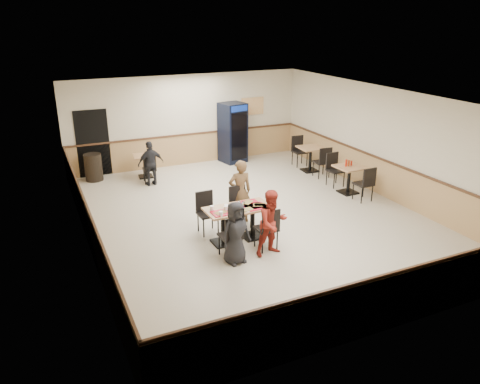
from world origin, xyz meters
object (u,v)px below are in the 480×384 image
diner_man_opposite (240,192)px  main_table (238,219)px  diner_woman_left (236,233)px  pepsi_cooler (233,133)px  side_table_near (349,175)px  side_table_far (310,155)px  lone_diner (151,163)px  diner_woman_right (272,223)px  back_table (145,163)px  trash_bin (93,167)px

diner_man_opposite → main_table: bearing=68.1°
diner_woman_left → pepsi_cooler: (2.81, 6.53, 0.35)m
side_table_near → side_table_far: 2.17m
main_table → lone_diner: size_ratio=1.11×
diner_woman_right → pepsi_cooler: pepsi_cooler is taller
main_table → back_table: bearing=98.1°
diner_man_opposite → back_table: bearing=-68.3°
main_table → pepsi_cooler: (2.35, 5.63, 0.49)m
diner_woman_right → lone_diner: bearing=96.7°
diner_man_opposite → lone_diner: size_ratio=1.18×
diner_man_opposite → pepsi_cooler: 5.09m
diner_woman_right → diner_man_opposite: 1.80m
back_table → diner_woman_right: bearing=-78.8°
side_table_far → pepsi_cooler: size_ratio=0.40×
pepsi_cooler → trash_bin: size_ratio=2.44×
diner_woman_left → lone_diner: bearing=83.8°
back_table → side_table_near: bearing=-37.6°
diner_woman_left → side_table_far: size_ratio=1.65×
main_table → side_table_far: size_ratio=1.85×
back_table → trash_bin: bearing=167.0°
side_table_far → back_table: (-5.03, 1.64, -0.06)m
diner_man_opposite → side_table_far: bearing=-139.1°
diner_woman_left → diner_man_opposite: (0.92, 1.81, 0.13)m
side_table_far → lone_diner: bearing=170.6°
diner_man_opposite → side_table_far: (3.74, 2.69, -0.25)m
main_table → side_table_far: bearing=39.7°
side_table_far → trash_bin: size_ratio=0.96×
lone_diner → side_table_far: bearing=164.7°
main_table → diner_man_opposite: diner_man_opposite is taller
diner_man_opposite → back_table: size_ratio=2.14×
diner_man_opposite → trash_bin: (-2.80, 4.68, -0.37)m
lone_diner → pepsi_cooler: bearing=-165.2°
diner_woman_right → diner_man_opposite: bearing=81.4°
trash_bin → lone_diner: bearing=-37.4°
diner_woman_right → side_table_far: bearing=43.5°
diner_man_opposite → back_table: diner_man_opposite is taller
diner_woman_left → lone_diner: lone_diner is taller
main_table → diner_woman_left: (-0.46, -0.90, 0.14)m
diner_woman_left → back_table: size_ratio=1.80×
diner_woman_right → diner_woman_left: bearing=174.8°
lone_diner → side_table_far: size_ratio=1.67×
pepsi_cooler → main_table: bearing=-124.3°
diner_man_opposite → lone_diner: diner_man_opposite is taller
diner_woman_left → side_table_near: bearing=16.9°
back_table → pepsi_cooler: pepsi_cooler is taller
main_table → trash_bin: trash_bin is taller
side_table_far → diner_woman_right: bearing=-130.4°
diner_woman_left → pepsi_cooler: 7.12m
diner_man_opposite → trash_bin: 5.47m
lone_diner → side_table_far: lone_diner is taller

